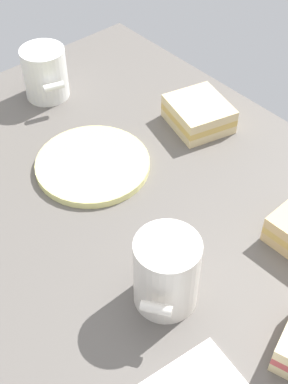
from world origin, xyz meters
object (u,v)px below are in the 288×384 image
object	(u,v)px
plate_of_food	(93,164)
coffee_mug_milky	(45,72)
sandwich_side	(199,114)
coffee_mug_black	(166,272)

from	to	relation	value
plate_of_food	coffee_mug_milky	bearing A→B (deg)	-15.07
plate_of_food	coffee_mug_milky	distance (cm)	22.19
sandwich_side	plate_of_food	bearing A→B (deg)	81.05
plate_of_food	coffee_mug_milky	world-z (taller)	coffee_mug_milky
coffee_mug_black	sandwich_side	xyz separation A→B (cm)	(22.13, -28.02, -3.19)
coffee_mug_black	plate_of_food	bearing A→B (deg)	-16.92
plate_of_food	coffee_mug_black	bearing A→B (deg)	163.08
coffee_mug_milky	sandwich_side	world-z (taller)	coffee_mug_milky
plate_of_food	sandwich_side	xyz separation A→B (cm)	(-3.20, -20.32, 1.60)
plate_of_food	sandwich_side	distance (cm)	20.63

